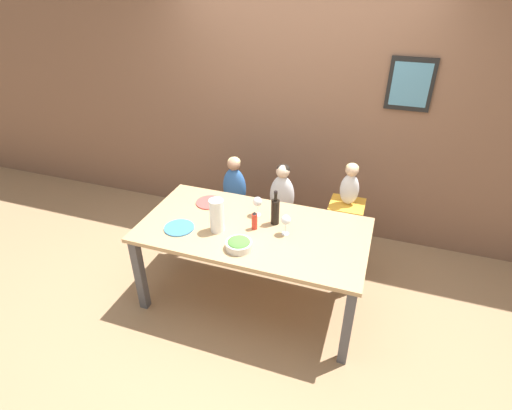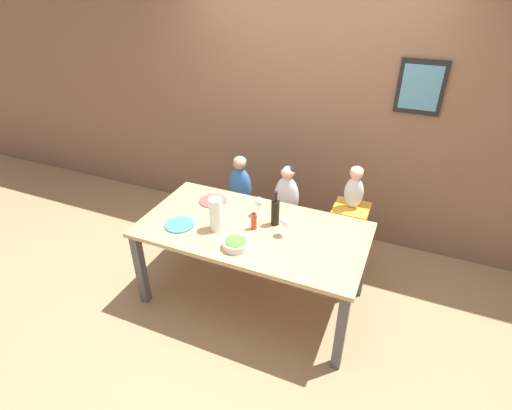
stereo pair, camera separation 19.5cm
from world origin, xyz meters
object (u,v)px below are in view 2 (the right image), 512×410
at_px(person_baby_right, 355,186).
at_px(dinner_plate_front_left, 180,225).
at_px(chair_far_left, 241,212).
at_px(salad_bowl_large, 236,243).
at_px(chair_far_center, 285,222).
at_px(chair_right_highchair, 349,222).
at_px(paper_towel_roll, 216,214).
at_px(wine_glass_far, 259,202).
at_px(person_child_left, 240,182).
at_px(person_child_center, 287,192).
at_px(wine_bottle, 275,212).
at_px(wine_glass_near, 285,222).
at_px(dinner_plate_back_left, 213,201).

relative_size(person_baby_right, dinner_plate_front_left, 1.65).
distance_m(chair_far_left, person_baby_right, 1.25).
xyz_separation_m(person_baby_right, salad_bowl_large, (-0.68, -1.03, -0.13)).
distance_m(chair_far_center, chair_right_highchair, 0.65).
height_order(chair_far_left, dinner_plate_front_left, dinner_plate_front_left).
bearing_deg(paper_towel_roll, chair_far_center, 70.77).
height_order(person_baby_right, wine_glass_far, person_baby_right).
distance_m(chair_far_left, person_child_left, 0.35).
bearing_deg(paper_towel_roll, person_baby_right, 42.81).
distance_m(person_baby_right, dinner_plate_front_left, 1.56).
bearing_deg(person_baby_right, person_child_center, -179.97).
bearing_deg(chair_right_highchair, person_baby_right, 90.00).
distance_m(wine_bottle, wine_glass_near, 0.17).
bearing_deg(dinner_plate_front_left, wine_bottle, 24.79).
distance_m(person_child_center, dinner_plate_front_left, 1.12).
bearing_deg(person_child_left, salad_bowl_large, -66.38).
height_order(wine_glass_far, dinner_plate_front_left, wine_glass_far).
bearing_deg(person_baby_right, chair_far_left, -179.95).
xyz_separation_m(wine_glass_far, salad_bowl_large, (0.02, -0.49, -0.09)).
bearing_deg(salad_bowl_large, wine_glass_far, 92.37).
distance_m(person_child_left, person_child_center, 0.50).
xyz_separation_m(person_child_left, dinner_plate_back_left, (-0.04, -0.49, 0.04)).
xyz_separation_m(paper_towel_roll, wine_glass_far, (0.23, 0.32, -0.01)).
height_order(paper_towel_roll, wine_glass_far, paper_towel_roll).
xyz_separation_m(chair_far_left, paper_towel_roll, (0.20, -0.86, 0.52)).
height_order(person_baby_right, dinner_plate_back_left, person_baby_right).
distance_m(paper_towel_roll, dinner_plate_back_left, 0.46).
bearing_deg(chair_far_center, salad_bowl_large, -92.72).
distance_m(paper_towel_roll, dinner_plate_front_left, 0.34).
xyz_separation_m(wine_glass_far, dinner_plate_front_left, (-0.54, -0.40, -0.12)).
relative_size(chair_far_left, wine_glass_far, 2.60).
bearing_deg(chair_far_left, person_child_left, 90.00).
bearing_deg(chair_far_left, wine_glass_far, -51.33).
relative_size(paper_towel_roll, wine_glass_near, 1.61).
height_order(chair_right_highchair, wine_bottle, wine_bottle).
bearing_deg(salad_bowl_large, paper_towel_roll, 146.05).
height_order(person_child_center, paper_towel_roll, paper_towel_roll).
bearing_deg(dinner_plate_front_left, wine_glass_near, 14.10).
height_order(chair_far_center, chair_right_highchair, chair_right_highchair).
distance_m(wine_bottle, dinner_plate_front_left, 0.79).
xyz_separation_m(person_baby_right, wine_glass_far, (-0.70, -0.54, -0.04)).
bearing_deg(salad_bowl_large, person_child_left, 113.62).
bearing_deg(dinner_plate_back_left, chair_far_center, 42.11).
xyz_separation_m(chair_right_highchair, person_baby_right, (0.00, 0.00, 0.39)).
bearing_deg(person_child_left, dinner_plate_back_left, -95.08).
height_order(wine_bottle, dinner_plate_front_left, wine_bottle).
xyz_separation_m(chair_right_highchair, wine_glass_far, (-0.70, -0.53, 0.35)).
relative_size(chair_right_highchair, wine_glass_near, 4.03).
height_order(wine_glass_near, salad_bowl_large, wine_glass_near).
bearing_deg(dinner_plate_front_left, chair_far_left, 83.46).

